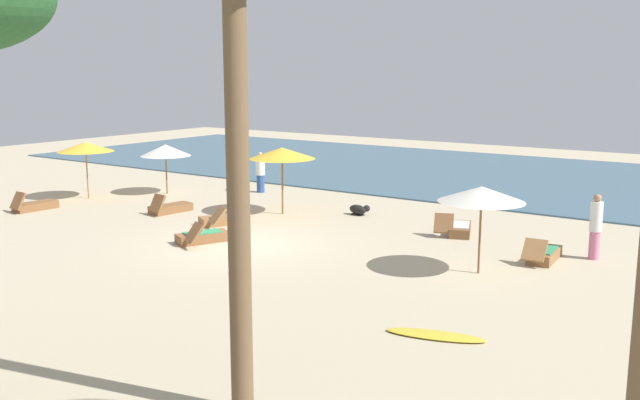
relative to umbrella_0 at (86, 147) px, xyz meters
The scene contains 16 objects.
ground_plane 10.19m from the umbrella_0, 13.10° to the right, with size 60.00×60.00×0.00m, color #BCAD8E.
ocean_water 17.77m from the umbrella_0, 56.56° to the left, with size 48.00×16.00×0.06m, color #3D6075.
umbrella_0 is the anchor object (origin of this frame).
umbrella_1 3.04m from the umbrella_0, 55.45° to the left, with size 2.02×2.02×1.99m.
umbrella_2 8.29m from the umbrella_0, 13.30° to the left, with size 2.28×2.28×2.32m.
umbrella_3 16.50m from the umbrella_0, ahead, with size 2.11×2.11×2.17m.
lounger_0 14.70m from the umbrella_0, ahead, with size 1.15×1.78×0.70m.
lounger_1 3.22m from the umbrella_0, 82.05° to the right, with size 0.71×1.68×0.74m.
lounger_2 9.28m from the umbrella_0, 17.39° to the right, with size 1.23×1.77×0.71m.
lounger_3 5.03m from the umbrella_0, ahead, with size 0.81×1.70×0.75m.
lounger_4 17.55m from the umbrella_0, ahead, with size 0.70×1.74×0.67m.
lounger_5 7.78m from the umbrella_0, ahead, with size 1.31×1.76×0.70m.
person_0 18.60m from the umbrella_0, ahead, with size 0.43×0.43×1.75m.
person_1 6.84m from the umbrella_0, 46.36° to the left, with size 0.43×0.43×1.65m.
dog 11.00m from the umbrella_0, 17.33° to the left, with size 0.82×0.47×0.37m.
surfboard 18.41m from the umbrella_0, 17.67° to the right, with size 1.95×0.98×0.07m.
Camera 1 is at (13.06, -14.88, 4.95)m, focal length 39.66 mm.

